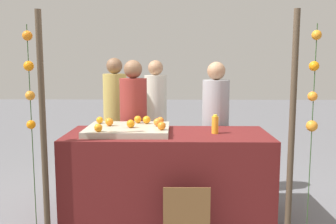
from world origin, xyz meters
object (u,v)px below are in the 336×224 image
object	(u,v)px
chalkboard_sign	(187,215)
orange_1	(147,120)
stall_counter	(168,174)
vendor_left	(134,132)
juice_bottle	(215,125)
orange_0	(138,119)
vendor_right	(215,133)

from	to	relation	value
chalkboard_sign	orange_1	bearing A→B (deg)	115.65
stall_counter	vendor_left	size ratio (longest dim) A/B	1.29
chalkboard_sign	stall_counter	bearing A→B (deg)	105.77
orange_1	vendor_left	xyz separation A→B (m)	(-0.19, 0.42, -0.22)
juice_bottle	vendor_left	distance (m)	1.14
orange_0	chalkboard_sign	size ratio (longest dim) A/B	0.16
stall_counter	orange_0	size ratio (longest dim) A/B	25.64
juice_bottle	vendor_right	bearing A→B (deg)	83.35
juice_bottle	vendor_left	world-z (taller)	vendor_left
stall_counter	juice_bottle	xyz separation A→B (m)	(0.49, -0.01, 0.53)
juice_bottle	orange_0	bearing A→B (deg)	161.36
orange_1	chalkboard_sign	bearing A→B (deg)	-64.35
stall_counter	juice_bottle	bearing A→B (deg)	-1.22
stall_counter	vendor_left	bearing A→B (deg)	123.22
orange_1	juice_bottle	bearing A→B (deg)	-18.46
vendor_right	orange_1	bearing A→B (deg)	-152.80
chalkboard_sign	vendor_right	bearing A→B (deg)	73.21
stall_counter	vendor_right	xyz separation A→B (m)	(0.56, 0.64, 0.31)
orange_0	orange_1	size ratio (longest dim) A/B	0.96
stall_counter	juice_bottle	world-z (taller)	juice_bottle
stall_counter	orange_0	bearing A→B (deg)	141.52
orange_0	vendor_left	bearing A→B (deg)	103.03
stall_counter	orange_1	size ratio (longest dim) A/B	24.72
juice_bottle	stall_counter	bearing A→B (deg)	178.78
vendor_left	orange_0	bearing A→B (deg)	-76.97
orange_0	stall_counter	bearing A→B (deg)	-38.48
orange_0	vendor_left	distance (m)	0.45
juice_bottle	chalkboard_sign	bearing A→B (deg)	-116.37
stall_counter	chalkboard_sign	bearing A→B (deg)	-74.23
vendor_left	chalkboard_sign	bearing A→B (deg)	-64.78
orange_0	vendor_left	world-z (taller)	vendor_left
chalkboard_sign	vendor_right	xyz separation A→B (m)	(0.38, 1.27, 0.50)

